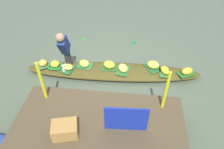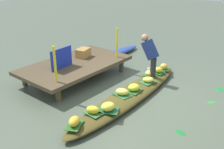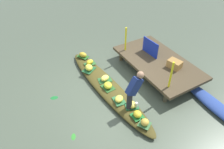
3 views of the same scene
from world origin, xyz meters
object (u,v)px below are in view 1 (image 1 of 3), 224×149
(banana_bunch_7, at_px, (68,67))
(banana_bunch_6, at_px, (109,65))
(banana_bunch_1, at_px, (84,63))
(banana_bunch_8, at_px, (187,71))
(vendor_boat, at_px, (113,71))
(banana_bunch_2, at_px, (123,68))
(banana_bunch_3, at_px, (43,63))
(produce_crate, at_px, (65,129))
(vendor_person, at_px, (65,48))
(banana_bunch_0, at_px, (55,64))
(water_bottle, at_px, (64,68))
(banana_bunch_5, at_px, (165,70))
(banana_bunch_4, at_px, (153,65))
(market_banner, at_px, (126,119))

(banana_bunch_7, bearing_deg, banana_bunch_6, -169.52)
(banana_bunch_1, bearing_deg, banana_bunch_8, 179.24)
(vendor_boat, height_order, banana_bunch_2, banana_bunch_2)
(banana_bunch_3, xyz_separation_m, produce_crate, (-1.26, 2.15, 0.31))
(vendor_person, bearing_deg, banana_bunch_6, -168.46)
(banana_bunch_0, relative_size, banana_bunch_6, 0.82)
(banana_bunch_1, distance_m, banana_bunch_8, 2.67)
(vendor_boat, height_order, banana_bunch_8, banana_bunch_8)
(banana_bunch_3, distance_m, vendor_person, 0.92)
(produce_crate, bearing_deg, vendor_person, -74.88)
(banana_bunch_7, xyz_separation_m, produce_crate, (-0.56, 2.08, 0.32))
(vendor_boat, distance_m, banana_bunch_1, 0.79)
(banana_bunch_8, xyz_separation_m, vendor_person, (3.05, 0.18, 0.59))
(banana_bunch_1, distance_m, water_bottle, 0.56)
(banana_bunch_6, relative_size, banana_bunch_7, 1.11)
(banana_bunch_5, bearing_deg, banana_bunch_8, -177.30)
(banana_bunch_0, bearing_deg, banana_bunch_1, -170.85)
(banana_bunch_2, xyz_separation_m, vendor_person, (1.43, 0.12, 0.59))
(banana_bunch_8, relative_size, water_bottle, 1.63)
(water_bottle, distance_m, produce_crate, 2.12)
(banana_bunch_4, relative_size, banana_bunch_5, 1.10)
(banana_bunch_6, distance_m, market_banner, 2.18)
(banana_bunch_5, bearing_deg, banana_bunch_6, -2.40)
(banana_bunch_2, bearing_deg, banana_bunch_3, 0.87)
(banana_bunch_1, bearing_deg, vendor_person, 29.48)
(banana_bunch_2, distance_m, water_bottle, 1.53)
(banana_bunch_0, xyz_separation_m, banana_bunch_4, (-2.58, -0.24, 0.01))
(banana_bunch_4, bearing_deg, banana_bunch_0, 5.25)
(banana_bunch_7, height_order, market_banner, market_banner)
(produce_crate, bearing_deg, banana_bunch_6, -102.43)
(banana_bunch_5, bearing_deg, banana_bunch_4, -31.09)
(banana_bunch_1, xyz_separation_m, vendor_person, (0.38, 0.22, 0.61))
(banana_bunch_6, bearing_deg, banana_bunch_4, -174.23)
(banana_bunch_5, bearing_deg, vendor_person, 3.57)
(banana_bunch_7, bearing_deg, banana_bunch_3, -5.79)
(banana_bunch_2, xyz_separation_m, banana_bunch_5, (-1.07, -0.03, 0.00))
(banana_bunch_2, relative_size, water_bottle, 1.64)
(banana_bunch_1, bearing_deg, banana_bunch_6, 179.89)
(banana_bunch_0, xyz_separation_m, banana_bunch_6, (-1.44, -0.12, 0.01))
(water_bottle, relative_size, produce_crate, 0.43)
(banana_bunch_3, distance_m, banana_bunch_6, 1.77)
(banana_bunch_2, distance_m, produce_crate, 2.37)
(vendor_boat, xyz_separation_m, banana_bunch_8, (-1.90, -0.00, 0.19))
(banana_bunch_4, distance_m, vendor_person, 2.31)
(banana_bunch_1, bearing_deg, vendor_boat, 177.03)
(banana_bunch_0, distance_m, banana_bunch_5, 2.88)
(water_bottle, bearing_deg, banana_bunch_5, -175.05)
(banana_bunch_4, xyz_separation_m, market_banner, (0.60, 2.17, 0.46))
(banana_bunch_0, bearing_deg, banana_bunch_5, -178.78)
(banana_bunch_0, distance_m, banana_bunch_4, 2.59)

